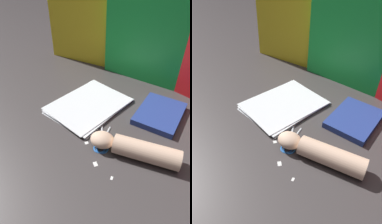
% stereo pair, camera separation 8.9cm
% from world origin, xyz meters
% --- Properties ---
extents(ground_plane, '(6.00, 6.00, 0.00)m').
position_xyz_m(ground_plane, '(0.00, 0.00, 0.00)').
color(ground_plane, '#3D3838').
extents(backdrop_panel_left, '(0.77, 0.18, 0.47)m').
position_xyz_m(backdrop_panel_left, '(-0.25, 0.42, 0.23)').
color(backdrop_panel_left, yellow).
rests_on(backdrop_panel_left, ground_plane).
extents(backdrop_panel_center, '(0.56, 0.08, 0.52)m').
position_xyz_m(backdrop_panel_center, '(0.03, 0.42, 0.26)').
color(backdrop_panel_center, green).
rests_on(backdrop_panel_center, ground_plane).
extents(paper_stack, '(0.29, 0.37, 0.02)m').
position_xyz_m(paper_stack, '(-0.08, 0.05, 0.01)').
color(paper_stack, white).
rests_on(paper_stack, ground_plane).
extents(book_closed, '(0.21, 0.26, 0.03)m').
position_xyz_m(book_closed, '(0.20, 0.19, 0.01)').
color(book_closed, navy).
rests_on(book_closed, ground_plane).
extents(scissors, '(0.11, 0.15, 0.01)m').
position_xyz_m(scissors, '(0.11, -0.10, 0.00)').
color(scissors, silver).
rests_on(scissors, ground_plane).
extents(hand_forearm, '(0.33, 0.17, 0.07)m').
position_xyz_m(hand_forearm, '(0.23, -0.07, 0.04)').
color(hand_forearm, beige).
rests_on(hand_forearm, ground_plane).
extents(paper_scrap_near, '(0.01, 0.02, 0.00)m').
position_xyz_m(paper_scrap_near, '(0.23, -0.20, 0.00)').
color(paper_scrap_near, white).
rests_on(paper_scrap_near, ground_plane).
extents(paper_scrap_mid, '(0.02, 0.02, 0.00)m').
position_xyz_m(paper_scrap_mid, '(0.06, -0.13, 0.00)').
color(paper_scrap_mid, white).
rests_on(paper_scrap_mid, ground_plane).
extents(paper_scrap_far, '(0.02, 0.02, 0.00)m').
position_xyz_m(paper_scrap_far, '(0.15, -0.19, 0.00)').
color(paper_scrap_far, white).
rests_on(paper_scrap_far, ground_plane).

